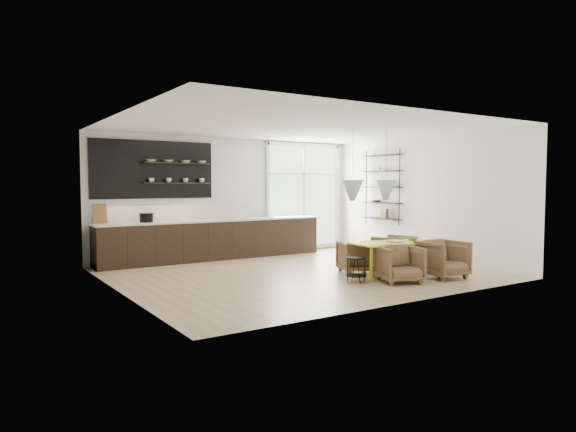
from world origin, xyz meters
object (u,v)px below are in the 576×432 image
(dining_table, at_px, (394,244))
(armchair_back_right, at_px, (394,251))
(wire_stool, at_px, (356,266))
(armchair_back_left, at_px, (357,257))
(armchair_front_left, at_px, (400,264))
(armchair_front_right, at_px, (443,259))

(dining_table, xyz_separation_m, armchair_back_right, (0.65, 0.67, -0.26))
(dining_table, xyz_separation_m, wire_stool, (-1.15, -0.21, -0.31))
(armchair_back_left, height_order, wire_stool, armchair_back_left)
(armchair_back_right, bearing_deg, dining_table, 30.57)
(armchair_back_right, xyz_separation_m, armchair_front_left, (-1.13, -1.29, -0.01))
(armchair_back_right, distance_m, armchair_front_left, 1.71)
(armchair_back_left, xyz_separation_m, armchair_front_right, (0.99, -1.33, 0.05))
(armchair_front_right, bearing_deg, wire_stool, 164.52)
(armchair_back_left, relative_size, armchair_back_right, 0.91)
(armchair_back_left, distance_m, armchair_front_left, 1.21)
(dining_table, xyz_separation_m, armchair_front_left, (-0.48, -0.62, -0.27))
(armchair_back_right, bearing_deg, wire_stool, 10.74)
(armchair_front_right, height_order, wire_stool, armchair_front_right)
(armchair_front_right, bearing_deg, armchair_front_left, 175.05)
(dining_table, height_order, armchair_back_left, dining_table)
(armchair_back_right, xyz_separation_m, wire_stool, (-1.81, -0.88, -0.05))
(armchair_front_right, bearing_deg, dining_table, 127.97)
(armchair_front_left, relative_size, wire_stool, 1.58)
(armchair_back_right, height_order, armchair_front_right, armchair_front_right)
(dining_table, xyz_separation_m, armchair_back_left, (-0.46, 0.59, -0.29))
(armchair_back_right, bearing_deg, armchair_back_left, -11.20)
(armchair_back_right, height_order, wire_stool, armchair_back_right)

